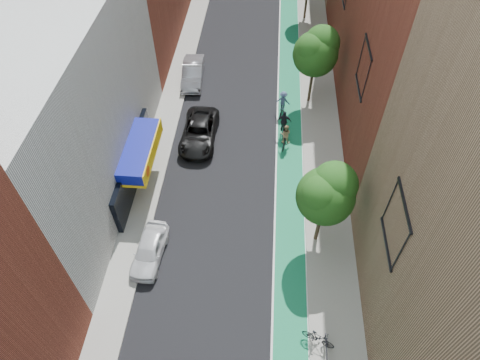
% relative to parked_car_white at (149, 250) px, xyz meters
% --- Properties ---
extents(bike_lane, '(2.00, 68.00, 0.01)m').
position_rel_parked_car_white_xyz_m(bike_lane, '(8.60, 17.98, -0.69)').
color(bike_lane, '#12683A').
rests_on(bike_lane, ground).
extents(sidewalk_left, '(2.00, 68.00, 0.15)m').
position_rel_parked_car_white_xyz_m(sidewalk_left, '(-1.40, 17.98, -0.62)').
color(sidewalk_left, gray).
rests_on(sidewalk_left, ground).
extents(sidewalk_right, '(3.00, 68.00, 0.15)m').
position_rel_parked_car_white_xyz_m(sidewalk_right, '(11.10, 17.98, -0.62)').
color(sidewalk_right, gray).
rests_on(sidewalk_right, ground).
extents(building_left_white, '(8.00, 20.00, 12.00)m').
position_rel_parked_car_white_xyz_m(building_left_white, '(-6.40, 5.98, 5.30)').
color(building_left_white, silver).
rests_on(building_left_white, ground).
extents(tree_near, '(3.40, 3.36, 6.42)m').
position_rel_parked_car_white_xyz_m(tree_near, '(10.25, 2.00, 3.96)').
color(tree_near, '#332619').
rests_on(tree_near, ground).
extents(tree_mid, '(3.55, 3.53, 6.74)m').
position_rel_parked_car_white_xyz_m(tree_mid, '(10.25, 16.00, 4.19)').
color(tree_mid, '#332619').
rests_on(tree_mid, ground).
extents(parked_car_white, '(1.93, 4.21, 1.40)m').
position_rel_parked_car_white_xyz_m(parked_car_white, '(0.00, 0.00, 0.00)').
color(parked_car_white, white).
rests_on(parked_car_white, ground).
extents(parked_car_black, '(2.67, 5.64, 1.56)m').
position_rel_parked_car_white_xyz_m(parked_car_black, '(1.60, 10.62, 0.08)').
color(parked_car_black, black).
rests_on(parked_car_black, ground).
extents(parked_car_silver, '(2.00, 5.03, 1.63)m').
position_rel_parked_car_white_xyz_m(parked_car_silver, '(0.00, 18.24, 0.11)').
color(parked_car_silver, '#94959C').
rests_on(parked_car_silver, ground).
extents(cyclist_lane_near, '(0.89, 1.85, 1.98)m').
position_rel_parked_car_white_xyz_m(cyclist_lane_near, '(8.18, 10.41, 0.12)').
color(cyclist_lane_near, black).
rests_on(cyclist_lane_near, ground).
extents(cyclist_lane_mid, '(1.10, 1.74, 2.20)m').
position_rel_parked_car_white_xyz_m(cyclist_lane_mid, '(8.07, 11.73, 0.16)').
color(cyclist_lane_mid, black).
rests_on(cyclist_lane_mid, ground).
extents(cyclist_lane_far, '(1.23, 1.79, 2.07)m').
position_rel_parked_car_white_xyz_m(cyclist_lane_far, '(7.98, 14.33, 0.22)').
color(cyclist_lane_far, black).
rests_on(cyclist_lane_far, ground).
extents(parked_bike_mid, '(1.86, 1.18, 1.09)m').
position_rel_parked_car_white_xyz_m(parked_bike_mid, '(10.00, -4.66, -0.01)').
color(parked_bike_mid, black).
rests_on(parked_bike_mid, sidewalk_right).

